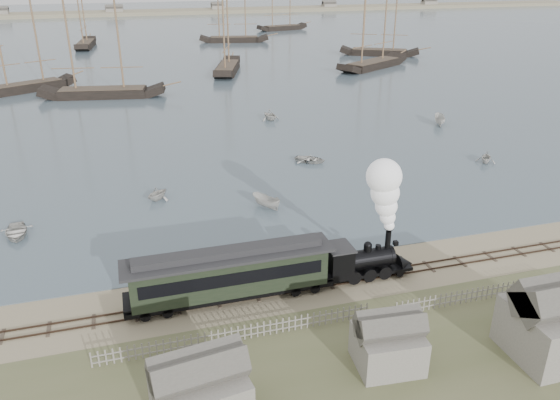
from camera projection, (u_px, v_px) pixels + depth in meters
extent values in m
plane|color=tan|center=(298.00, 274.00, 44.82)|extent=(600.00, 600.00, 0.00)
cube|color=#475C66|center=(148.00, 34.00, 194.07)|extent=(600.00, 336.00, 0.06)
cube|color=#38281E|center=(308.00, 289.00, 42.58)|extent=(120.00, 0.08, 0.12)
cube|color=#38281E|center=(304.00, 283.00, 43.46)|extent=(120.00, 0.08, 0.12)
cube|color=#43362A|center=(306.00, 287.00, 43.05)|extent=(120.00, 1.80, 0.06)
cube|color=tan|center=(136.00, 15.00, 264.32)|extent=(500.00, 20.00, 1.80)
cube|color=black|center=(368.00, 269.00, 44.18)|extent=(6.95, 2.04, 0.26)
cylinder|color=black|center=(365.00, 259.00, 43.66)|extent=(4.29, 1.53, 1.53)
cube|color=black|center=(339.00, 261.00, 42.99)|extent=(1.84, 2.25, 2.35)
cube|color=#2A2A2C|center=(339.00, 247.00, 42.50)|extent=(2.04, 2.45, 0.12)
cylinder|color=black|center=(388.00, 240.00, 43.61)|extent=(0.45, 0.45, 1.64)
sphere|color=black|center=(368.00, 245.00, 43.23)|extent=(0.65, 0.65, 0.65)
cone|color=black|center=(405.00, 264.00, 45.07)|extent=(1.43, 2.04, 2.04)
cube|color=black|center=(396.00, 243.00, 43.94)|extent=(0.36, 0.36, 0.36)
cube|color=black|center=(230.00, 291.00, 41.18)|extent=(15.67, 2.57, 0.39)
cube|color=black|center=(230.00, 273.00, 40.55)|extent=(14.55, 2.80, 2.80)
cube|color=black|center=(234.00, 279.00, 39.19)|extent=(13.43, 0.06, 1.01)
cube|color=black|center=(226.00, 260.00, 41.69)|extent=(13.43, 0.06, 1.01)
cube|color=#2A2A2C|center=(229.00, 256.00, 39.97)|extent=(15.67, 3.02, 0.20)
cube|color=#2A2A2C|center=(229.00, 252.00, 39.83)|extent=(13.99, 1.34, 0.50)
imported|color=beige|center=(326.00, 264.00, 45.59)|extent=(3.15, 3.91, 0.72)
imported|color=beige|center=(16.00, 232.00, 50.75)|extent=(4.37, 3.33, 0.85)
imported|color=beige|center=(157.00, 193.00, 58.43)|extent=(3.77, 3.80, 1.52)
imported|color=beige|center=(266.00, 202.00, 56.58)|extent=(3.56, 3.14, 1.34)
imported|color=beige|center=(310.00, 159.00, 69.50)|extent=(4.58, 4.81, 0.81)
imported|color=beige|center=(486.00, 157.00, 69.25)|extent=(3.75, 3.70, 1.50)
imported|color=beige|center=(439.00, 120.00, 85.36)|extent=(4.21, 3.00, 1.53)
imported|color=beige|center=(270.00, 115.00, 87.81)|extent=(4.24, 3.94, 1.83)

